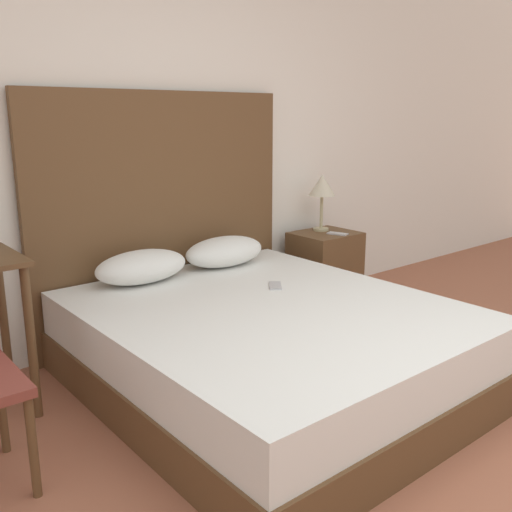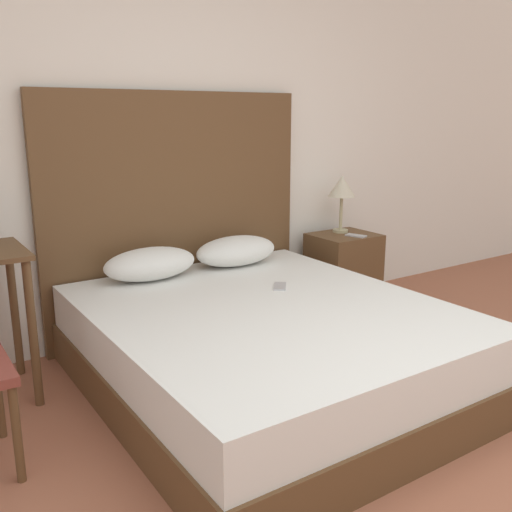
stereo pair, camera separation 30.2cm
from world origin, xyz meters
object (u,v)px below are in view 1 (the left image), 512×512
object	(u,v)px
phone_on_bed	(275,286)
phone_on_nightstand	(338,234)
bed	(268,347)
nightstand	(325,268)
table_lamp	(322,187)

from	to	relation	value
phone_on_bed	phone_on_nightstand	bearing A→B (deg)	23.93
phone_on_bed	bed	bearing A→B (deg)	-137.58
phone_on_bed	phone_on_nightstand	distance (m)	1.13
nightstand	phone_on_nightstand	distance (m)	0.31
nightstand	bed	bearing A→B (deg)	-147.89
nightstand	phone_on_bed	bearing A→B (deg)	-150.98
phone_on_bed	nightstand	size ratio (longest dim) A/B	0.28
bed	phone_on_nightstand	size ratio (longest dim) A/B	12.30
bed	phone_on_nightstand	xyz separation A→B (m)	(1.28, 0.69, 0.34)
table_lamp	phone_on_bed	bearing A→B (deg)	-148.36
bed	table_lamp	xyz separation A→B (m)	(1.29, 0.87, 0.68)
bed	phone_on_nightstand	world-z (taller)	phone_on_nightstand
nightstand	phone_on_nightstand	size ratio (longest dim) A/B	3.46
bed	phone_on_bed	xyz separation A→B (m)	(0.25, 0.23, 0.24)
phone_on_bed	nightstand	distance (m)	1.16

